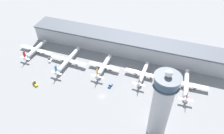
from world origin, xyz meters
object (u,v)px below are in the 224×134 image
object	(u,v)px
airplane_gate_bravo	(68,60)
service_truck_catering	(35,84)
service_truck_fuel	(50,60)
airplane_gate_alpha	(36,50)
control_tower	(161,105)
airplane_gate_charlie	(104,66)
airplane_gate_delta	(143,74)
service_truck_baggage	(110,86)
airplane_gate_echo	(186,84)

from	to	relation	value
airplane_gate_bravo	service_truck_catering	xyz separation A→B (m)	(-15.93, -36.99, -3.70)
airplane_gate_bravo	service_truck_fuel	bearing A→B (deg)	-175.98
airplane_gate_alpha	control_tower	bearing A→B (deg)	-21.30
airplane_gate_bravo	airplane_gate_charlie	xyz separation A→B (m)	(38.12, 3.61, -0.37)
airplane_gate_bravo	airplane_gate_delta	bearing A→B (deg)	3.86
airplane_gate_charlie	service_truck_catering	bearing A→B (deg)	-143.09
control_tower	airplane_gate_bravo	size ratio (longest dim) A/B	1.44
airplane_gate_alpha	airplane_gate_delta	distance (m)	121.06
airplane_gate_charlie	service_truck_baggage	distance (m)	24.76
service_truck_fuel	airplane_gate_bravo	bearing A→B (deg)	4.02
control_tower	airplane_gate_echo	world-z (taller)	control_tower
airplane_gate_alpha	airplane_gate_echo	world-z (taller)	airplane_gate_echo
control_tower	airplane_gate_charlie	size ratio (longest dim) A/B	1.83
airplane_gate_echo	service_truck_catering	xyz separation A→B (m)	(-134.83, -41.02, -3.29)
airplane_gate_charlie	service_truck_baggage	bearing A→B (deg)	-55.40
airplane_gate_delta	service_truck_fuel	bearing A→B (deg)	-176.11
service_truck_baggage	airplane_gate_alpha	bearing A→B (deg)	166.64
airplane_gate_bravo	airplane_gate_echo	world-z (taller)	airplane_gate_bravo
airplane_gate_echo	service_truck_fuel	distance (m)	140.65
airplane_gate_alpha	airplane_gate_delta	size ratio (longest dim) A/B	1.13
control_tower	service_truck_catering	distance (m)	120.80
airplane_gate_charlie	service_truck_fuel	bearing A→B (deg)	-175.09
airplane_gate_alpha	service_truck_baggage	world-z (taller)	airplane_gate_alpha
airplane_gate_delta	airplane_gate_echo	xyz separation A→B (m)	(40.75, -1.24, -0.21)
airplane_gate_echo	airplane_gate_bravo	bearing A→B (deg)	-178.06
service_truck_catering	service_truck_baggage	bearing A→B (deg)	16.71
airplane_gate_alpha	airplane_gate_charlie	size ratio (longest dim) A/B	1.19
airplane_gate_echo	service_truck_catering	world-z (taller)	airplane_gate_echo
service_truck_fuel	service_truck_baggage	size ratio (longest dim) A/B	1.33
airplane_gate_charlie	airplane_gate_echo	world-z (taller)	airplane_gate_charlie
airplane_gate_echo	airplane_gate_charlie	bearing A→B (deg)	-179.71
control_tower	airplane_gate_delta	distance (m)	65.04
airplane_gate_charlie	airplane_gate_delta	distance (m)	40.06
airplane_gate_charlie	service_truck_catering	xyz separation A→B (m)	(-54.05, -40.60, -3.32)
airplane_gate_delta	service_truck_catering	distance (m)	103.19
service_truck_fuel	control_tower	bearing A→B (deg)	-21.62
airplane_gate_bravo	airplane_gate_charlie	size ratio (longest dim) A/B	1.27
service_truck_baggage	control_tower	bearing A→B (deg)	-34.56
airplane_gate_alpha	service_truck_baggage	xyz separation A→B (m)	(94.96, -22.55, -3.04)
service_truck_baggage	airplane_gate_delta	bearing A→B (deg)	39.93
service_truck_fuel	airplane_gate_charlie	bearing A→B (deg)	4.91
control_tower	airplane_gate_echo	size ratio (longest dim) A/B	1.59
airplane_gate_charlie	airplane_gate_echo	size ratio (longest dim) A/B	0.87
airplane_gate_echo	airplane_gate_alpha	bearing A→B (deg)	179.31
airplane_gate_alpha	service_truck_fuel	world-z (taller)	airplane_gate_alpha
control_tower	airplane_gate_echo	distance (m)	62.86
airplane_gate_alpha	service_truck_catering	size ratio (longest dim) A/B	5.38
control_tower	airplane_gate_charlie	world-z (taller)	control_tower
airplane_gate_alpha	airplane_gate_echo	distance (m)	161.82
airplane_gate_charlie	airplane_gate_delta	world-z (taller)	airplane_gate_charlie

